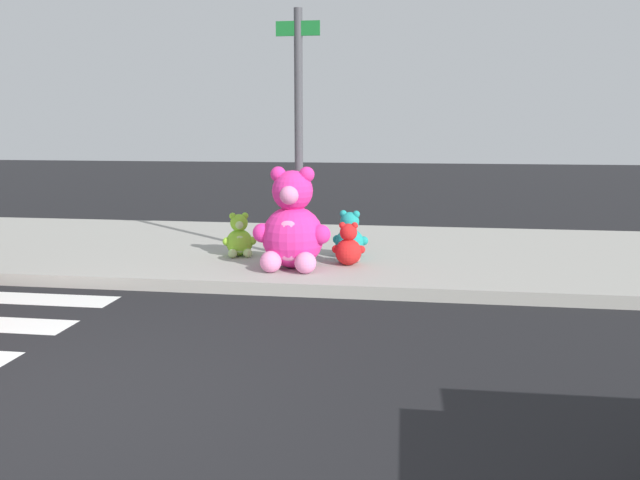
# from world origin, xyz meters

# --- Properties ---
(ground_plane) EXTENTS (60.00, 60.00, 0.00)m
(ground_plane) POSITION_xyz_m (0.00, 0.00, 0.00)
(ground_plane) COLOR black
(sidewalk) EXTENTS (28.00, 4.40, 0.15)m
(sidewalk) POSITION_xyz_m (0.00, 5.20, 0.07)
(sidewalk) COLOR #9E9B93
(sidewalk) RESTS_ON ground_plane
(sign_pole) EXTENTS (0.56, 0.11, 3.20)m
(sign_pole) POSITION_xyz_m (1.00, 4.40, 1.85)
(sign_pole) COLOR #4C4C51
(sign_pole) RESTS_ON sidewalk
(plush_pink_large) EXTENTS (0.97, 0.84, 1.26)m
(plush_pink_large) POSITION_xyz_m (1.02, 3.81, 0.65)
(plush_pink_large) COLOR #F22D93
(plush_pink_large) RESTS_ON sidewalk
(plush_red) EXTENTS (0.43, 0.38, 0.55)m
(plush_red) POSITION_xyz_m (1.69, 4.09, 0.37)
(plush_red) COLOR red
(plush_red) RESTS_ON sidewalk
(plush_teal) EXTENTS (0.49, 0.44, 0.64)m
(plush_teal) POSITION_xyz_m (1.66, 4.60, 0.40)
(plush_teal) COLOR teal
(plush_teal) RESTS_ON sidewalk
(plush_lime) EXTENTS (0.44, 0.42, 0.59)m
(plush_lime) POSITION_xyz_m (0.17, 4.44, 0.39)
(plush_lime) COLOR #8CD133
(plush_lime) RESTS_ON sidewalk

